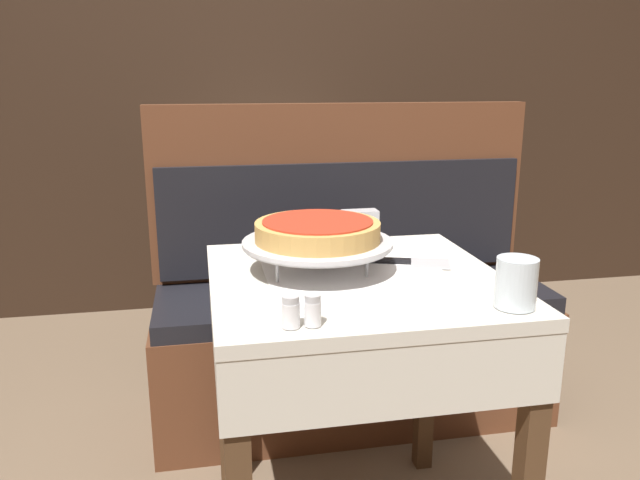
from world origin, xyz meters
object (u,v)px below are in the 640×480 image
(booth_bench, at_px, (351,325))
(water_glass_near, at_px, (516,283))
(pizza_server, at_px, (402,262))
(pepper_shaker, at_px, (313,310))
(napkin_holder, at_px, (360,226))
(dining_table_front, at_px, (356,321))
(deep_dish_pizza, at_px, (318,230))
(condiment_caddy, at_px, (285,171))
(pizza_pan_stand, at_px, (318,244))
(salt_shaker, at_px, (291,312))
(dining_table_rear, at_px, (286,200))

(booth_bench, xyz_separation_m, water_glass_near, (0.10, -0.96, 0.48))
(pizza_server, relative_size, pepper_shaker, 4.21)
(napkin_holder, bearing_deg, dining_table_front, -105.96)
(dining_table_front, distance_m, water_glass_near, 0.41)
(pizza_server, bearing_deg, pepper_shaker, -129.72)
(deep_dish_pizza, bearing_deg, condiment_caddy, 85.24)
(pizza_pan_stand, bearing_deg, pizza_server, 6.41)
(booth_bench, distance_m, deep_dish_pizza, 0.87)
(napkin_holder, bearing_deg, pizza_server, -77.56)
(booth_bench, relative_size, pepper_shaker, 22.95)
(deep_dish_pizza, relative_size, napkin_holder, 2.98)
(deep_dish_pizza, height_order, salt_shaker, deep_dish_pizza)
(salt_shaker, bearing_deg, condiment_caddy, 82.40)
(dining_table_front, distance_m, condiment_caddy, 1.45)
(pepper_shaker, relative_size, napkin_holder, 0.61)
(pizza_server, xyz_separation_m, pepper_shaker, (-0.29, -0.35, 0.03))
(deep_dish_pizza, height_order, water_glass_near, deep_dish_pizza)
(booth_bench, distance_m, condiment_caddy, 0.89)
(dining_table_rear, xyz_separation_m, pepper_shaker, (-0.19, -1.76, 0.14))
(booth_bench, height_order, deep_dish_pizza, booth_bench)
(dining_table_rear, bearing_deg, salt_shaker, -97.63)
(dining_table_front, height_order, condiment_caddy, condiment_caddy)
(napkin_holder, bearing_deg, water_glass_near, -72.30)
(pepper_shaker, xyz_separation_m, condiment_caddy, (0.19, 1.72, 0.01))
(booth_bench, distance_m, water_glass_near, 1.08)
(dining_table_rear, xyz_separation_m, napkin_holder, (0.05, -1.17, 0.15))
(dining_table_rear, distance_m, booth_bench, 0.85)
(water_glass_near, bearing_deg, pepper_shaker, -177.56)
(dining_table_front, xyz_separation_m, water_glass_near, (0.27, -0.27, 0.17))
(condiment_caddy, bearing_deg, water_glass_near, -82.18)
(pizza_pan_stand, distance_m, pizza_server, 0.23)
(dining_table_front, height_order, deep_dish_pizza, deep_dish_pizza)
(water_glass_near, relative_size, condiment_caddy, 0.63)
(booth_bench, xyz_separation_m, pepper_shaker, (-0.32, -0.98, 0.46))
(deep_dish_pizza, height_order, condiment_caddy, condiment_caddy)
(salt_shaker, bearing_deg, water_glass_near, 2.22)
(pizza_pan_stand, height_order, napkin_holder, napkin_holder)
(booth_bench, bearing_deg, dining_table_front, -103.14)
(booth_bench, xyz_separation_m, salt_shaker, (-0.36, -0.98, 0.46))
(dining_table_front, bearing_deg, pepper_shaker, -118.94)
(dining_table_front, height_order, pizza_server, pizza_server)
(booth_bench, xyz_separation_m, condiment_caddy, (-0.13, 0.74, 0.46))
(dining_table_front, bearing_deg, water_glass_near, -45.08)
(dining_table_rear, bearing_deg, pepper_shaker, -96.29)
(pepper_shaker, xyz_separation_m, napkin_holder, (0.24, 0.58, 0.01))
(salt_shaker, relative_size, pepper_shaker, 1.01)
(pizza_server, distance_m, napkin_holder, 0.24)
(deep_dish_pizza, height_order, pizza_server, deep_dish_pizza)
(booth_bench, distance_m, pizza_server, 0.76)
(napkin_holder, height_order, condiment_caddy, condiment_caddy)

